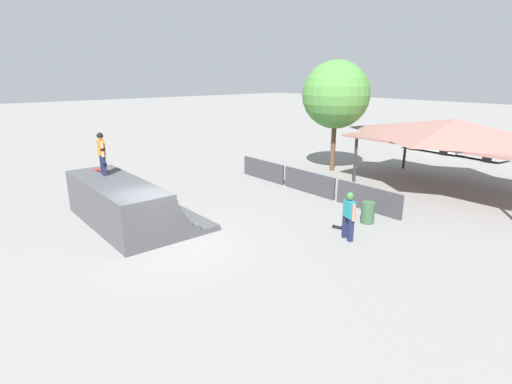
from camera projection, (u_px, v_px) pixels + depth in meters
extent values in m
plane|color=gray|center=(162.00, 243.00, 13.91)|extent=(160.00, 160.00, 0.00)
cube|color=#4C4C51|center=(140.00, 217.00, 16.05)|extent=(5.98, 3.67, 0.22)
cube|color=#4C4C51|center=(130.00, 214.00, 15.73)|extent=(5.98, 2.83, 0.22)
cube|color=#4C4C51|center=(125.00, 210.00, 15.57)|extent=(5.98, 2.52, 0.22)
cube|color=#4C4C51|center=(122.00, 205.00, 15.45)|extent=(5.98, 2.31, 0.22)
cube|color=#4C4C51|center=(120.00, 200.00, 15.34)|extent=(5.98, 2.16, 0.22)
cube|color=#4C4C51|center=(118.00, 195.00, 15.25)|extent=(5.98, 2.06, 0.22)
cube|color=#4C4C51|center=(116.00, 190.00, 15.16)|extent=(5.98, 1.98, 0.22)
cube|color=#4C4C51|center=(115.00, 184.00, 15.09)|extent=(5.98, 1.94, 0.22)
cylinder|color=silver|center=(139.00, 178.00, 15.65)|extent=(5.86, 0.07, 0.07)
cube|color=#1E2347|center=(104.00, 166.00, 15.80)|extent=(0.18, 0.18, 0.82)
cube|color=black|center=(105.00, 164.00, 15.80)|extent=(0.21, 0.17, 0.12)
cube|color=#1E2347|center=(102.00, 164.00, 16.09)|extent=(0.18, 0.18, 0.82)
cube|color=black|center=(103.00, 163.00, 16.09)|extent=(0.21, 0.17, 0.12)
cube|color=orange|center=(101.00, 147.00, 15.74)|extent=(0.47, 0.29, 0.58)
cylinder|color=tan|center=(103.00, 150.00, 15.53)|extent=(0.13, 0.13, 0.58)
cylinder|color=black|center=(103.00, 149.00, 15.52)|extent=(0.19, 0.19, 0.09)
cylinder|color=tan|center=(100.00, 148.00, 15.98)|extent=(0.13, 0.13, 0.58)
cylinder|color=black|center=(100.00, 147.00, 15.98)|extent=(0.19, 0.19, 0.09)
sphere|color=tan|center=(100.00, 136.00, 15.62)|extent=(0.23, 0.23, 0.23)
sphere|color=black|center=(100.00, 136.00, 15.61)|extent=(0.25, 0.25, 0.25)
cylinder|color=silver|center=(107.00, 171.00, 16.51)|extent=(0.06, 0.05, 0.05)
cylinder|color=silver|center=(104.00, 172.00, 16.39)|extent=(0.06, 0.05, 0.05)
cylinder|color=silver|center=(99.00, 170.00, 16.75)|extent=(0.06, 0.05, 0.05)
cylinder|color=silver|center=(96.00, 171.00, 16.64)|extent=(0.06, 0.05, 0.05)
cube|color=#B22323|center=(101.00, 170.00, 16.56)|extent=(0.84, 0.47, 0.02)
cube|color=#B22323|center=(107.00, 171.00, 16.37)|extent=(0.16, 0.22, 0.02)
cube|color=#1E2347|center=(345.00, 226.00, 14.24)|extent=(0.20, 0.20, 0.84)
cube|color=#1E2347|center=(351.00, 230.00, 13.91)|extent=(0.20, 0.20, 0.84)
cube|color=teal|center=(349.00, 209.00, 13.87)|extent=(0.50, 0.37, 0.59)
cylinder|color=#A87A5B|center=(345.00, 208.00, 14.13)|extent=(0.14, 0.14, 0.59)
cylinder|color=#A87A5B|center=(354.00, 213.00, 13.62)|extent=(0.14, 0.14, 0.59)
sphere|color=#A87A5B|center=(350.00, 197.00, 13.74)|extent=(0.23, 0.23, 0.23)
sphere|color=#337F33|center=(350.00, 196.00, 13.73)|extent=(0.26, 0.26, 0.26)
cylinder|color=blue|center=(336.00, 228.00, 15.14)|extent=(0.06, 0.05, 0.05)
cylinder|color=blue|center=(337.00, 227.00, 15.26)|extent=(0.06, 0.05, 0.05)
cylinder|color=blue|center=(348.00, 230.00, 14.95)|extent=(0.06, 0.05, 0.05)
cylinder|color=blue|center=(349.00, 229.00, 15.08)|extent=(0.06, 0.05, 0.05)
cube|color=black|center=(343.00, 228.00, 15.10)|extent=(0.75, 0.51, 0.02)
cube|color=black|center=(334.00, 226.00, 15.22)|extent=(0.17, 0.22, 0.02)
cube|color=#3D3D42|center=(263.00, 170.00, 22.11)|extent=(3.23, 0.12, 1.05)
cube|color=#3D3D42|center=(309.00, 182.00, 19.57)|extent=(3.23, 0.12, 1.05)
cube|color=#3D3D42|center=(368.00, 199.00, 17.03)|extent=(3.23, 0.12, 1.05)
cylinder|color=#2D2D33|center=(355.00, 160.00, 21.39)|extent=(0.16, 0.16, 2.44)
cylinder|color=#2D2D33|center=(405.00, 149.00, 24.42)|extent=(0.16, 0.16, 2.44)
cube|color=#9E6B60|center=(454.00, 140.00, 19.63)|extent=(9.27, 5.82, 0.10)
pyramid|color=#9E6B60|center=(455.00, 129.00, 19.48)|extent=(9.09, 5.71, 1.00)
cylinder|color=brown|center=(333.00, 145.00, 23.83)|extent=(0.28, 0.28, 3.08)
sphere|color=#4C893D|center=(336.00, 95.00, 22.99)|extent=(3.89, 3.89, 3.89)
cylinder|color=#385B3D|center=(368.00, 213.00, 15.63)|extent=(0.52, 0.52, 0.85)
cube|color=silver|center=(434.00, 145.00, 30.02)|extent=(4.30, 2.00, 0.62)
cube|color=#283342|center=(434.00, 138.00, 29.95)|extent=(2.04, 1.58, 0.46)
cube|color=silver|center=(434.00, 135.00, 29.88)|extent=(1.95, 1.54, 0.04)
cylinder|color=black|center=(456.00, 149.00, 29.51)|extent=(0.65, 0.24, 0.64)
cylinder|color=black|center=(444.00, 151.00, 28.63)|extent=(0.65, 0.24, 0.64)
cylinder|color=black|center=(424.00, 144.00, 31.50)|extent=(0.65, 0.24, 0.64)
cylinder|color=black|center=(412.00, 146.00, 30.62)|extent=(0.65, 0.24, 0.64)
cube|color=#A8AAAF|center=(477.00, 151.00, 27.60)|extent=(4.19, 2.18, 0.62)
cube|color=#283342|center=(476.00, 143.00, 27.54)|extent=(2.03, 1.62, 0.46)
cube|color=#A8AAAF|center=(477.00, 140.00, 27.47)|extent=(1.94, 1.57, 0.04)
cylinder|color=black|center=(500.00, 155.00, 27.02)|extent=(0.66, 0.29, 0.64)
cylinder|color=black|center=(488.00, 158.00, 26.29)|extent=(0.66, 0.29, 0.64)
cylinder|color=black|center=(466.00, 150.00, 29.01)|extent=(0.66, 0.29, 0.64)
cylinder|color=black|center=(454.00, 152.00, 28.28)|extent=(0.66, 0.29, 0.64)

